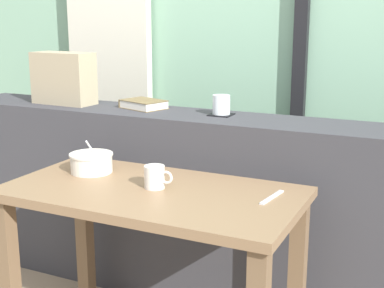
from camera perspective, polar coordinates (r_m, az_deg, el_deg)
The scene contains 12 objects.
outdoor_backdrop at distance 3.05m, azimuth 7.78°, elevation 14.71°, with size 4.80×0.08×2.80m, color #84B293.
curtain_left_panel at distance 3.38m, azimuth -8.79°, elevation 11.99°, with size 0.56×0.06×2.50m, color beige.
window_divider_post at distance 2.92m, azimuth 11.49°, elevation 12.67°, with size 0.07×0.05×2.60m, color black.
dark_console_ledge at distance 2.54m, azimuth 2.22°, elevation -6.88°, with size 2.80×0.34×0.88m, color #38383D.
breakfast_table at distance 2.05m, azimuth -4.19°, elevation -8.04°, with size 1.10×0.58×0.70m.
coaster_square at distance 2.45m, azimuth 3.10°, elevation 3.11°, with size 0.10×0.10×0.01m, color black.
juice_glass at distance 2.44m, azimuth 3.11°, elevation 4.08°, with size 0.08×0.08×0.09m.
closed_book at distance 2.64m, azimuth -5.14°, elevation 4.21°, with size 0.24×0.21×0.04m.
throw_pillow at distance 2.83m, azimuth -13.38°, elevation 6.76°, with size 0.32×0.14×0.26m, color tan.
soup_bowl at distance 2.24m, azimuth -10.55°, elevation -1.98°, with size 0.18×0.18×0.14m.
fork_utensil at distance 1.92m, azimuth 8.42°, elevation -5.57°, with size 0.02×0.17×0.01m, color silver.
ceramic_mug at distance 2.00m, azimuth -3.91°, elevation -3.48°, with size 0.11×0.08×0.08m.
Camera 1 is at (0.93, -1.65, 1.32)m, focal length 50.59 mm.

